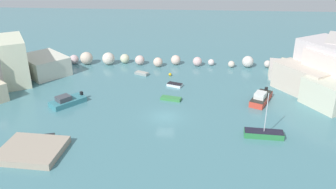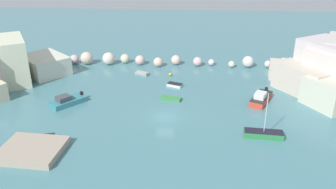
{
  "view_description": "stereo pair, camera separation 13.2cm",
  "coord_description": "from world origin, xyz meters",
  "views": [
    {
      "loc": [
        3.56,
        -43.44,
        22.76
      ],
      "look_at": [
        0.0,
        5.41,
        1.0
      ],
      "focal_mm": 37.77,
      "sensor_mm": 36.0,
      "label": 1
    },
    {
      "loc": [
        3.69,
        -43.43,
        22.76
      ],
      "look_at": [
        0.0,
        5.41,
        1.0
      ],
      "focal_mm": 37.77,
      "sensor_mm": 36.0,
      "label": 2
    }
  ],
  "objects": [
    {
      "name": "moored_boat_0",
      "position": [
        0.71,
        11.18,
        0.25
      ],
      "size": [
        2.77,
        2.07,
        0.5
      ],
      "rotation": [
        0.0,
        0.0,
        2.77
      ],
      "color": "white",
      "rests_on": "cove_water"
    },
    {
      "name": "rock_breakwater",
      "position": [
        -4.93,
        21.62,
        1.02
      ],
      "size": [
        39.25,
        3.46,
        2.45
      ],
      "color": "beige",
      "rests_on": "ground"
    },
    {
      "name": "moored_boat_6",
      "position": [
        0.43,
        5.69,
        0.21
      ],
      "size": [
        3.29,
        1.85,
        0.42
      ],
      "rotation": [
        0.0,
        0.0,
        2.91
      ],
      "color": "#3A8A46",
      "rests_on": "cove_water"
    },
    {
      "name": "moored_boat_3",
      "position": [
        12.69,
        -4.47,
        0.43
      ],
      "size": [
        4.91,
        1.85,
        5.95
      ],
      "rotation": [
        0.0,
        0.0,
        3.07
      ],
      "color": "#2E7F43",
      "rests_on": "cove_water"
    },
    {
      "name": "cliff_headland_right",
      "position": [
        26.01,
        11.96,
        3.18
      ],
      "size": [
        18.14,
        21.92,
        7.95
      ],
      "color": "beige",
      "rests_on": "ground"
    },
    {
      "name": "cove_water",
      "position": [
        0.0,
        0.0,
        0.0
      ],
      "size": [
        160.0,
        160.0,
        0.0
      ],
      "primitive_type": "plane",
      "color": "teal",
      "rests_on": "ground"
    },
    {
      "name": "channel_buoy",
      "position": [
        -0.4,
        16.0,
        0.27
      ],
      "size": [
        0.54,
        0.54,
        0.54
      ],
      "primitive_type": "sphere",
      "color": "gold",
      "rests_on": "cove_water"
    },
    {
      "name": "moored_boat_1",
      "position": [
        14.04,
        5.9,
        0.64
      ],
      "size": [
        4.24,
        5.95,
        1.76
      ],
      "rotation": [
        0.0,
        0.0,
        4.27
      ],
      "color": "#CC3F2F",
      "rests_on": "cove_water"
    },
    {
      "name": "moored_boat_2",
      "position": [
        -14.91,
        2.96,
        0.53
      ],
      "size": [
        5.2,
        5.46,
        1.49
      ],
      "rotation": [
        0.0,
        0.0,
        4.0
      ],
      "color": "teal",
      "rests_on": "cove_water"
    },
    {
      "name": "stone_dock",
      "position": [
        -14.59,
        -10.15,
        0.4
      ],
      "size": [
        7.35,
        6.47,
        0.81
      ],
      "primitive_type": "cube",
      "rotation": [
        0.0,
        0.0,
        -0.06
      ],
      "color": "tan",
      "rests_on": "ground"
    },
    {
      "name": "moored_boat_5",
      "position": [
        -5.56,
        16.22,
        0.25
      ],
      "size": [
        2.74,
        2.04,
        0.52
      ],
      "rotation": [
        0.0,
        0.0,
        5.85
      ],
      "color": "#8C9796",
      "rests_on": "cove_water"
    },
    {
      "name": "moored_boat_4",
      "position": [
        -13.48,
        -8.14,
        0.31
      ],
      "size": [
        2.27,
        3.5,
        0.62
      ],
      "rotation": [
        0.0,
        0.0,
        1.86
      ],
      "color": "#308D47",
      "rests_on": "cove_water"
    }
  ]
}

